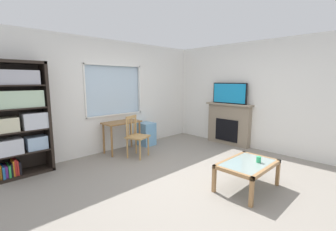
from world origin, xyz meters
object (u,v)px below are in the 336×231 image
at_px(wooden_chair, 136,136).
at_px(plastic_drawer_unit, 146,134).
at_px(tv, 229,93).
at_px(fireplace, 229,124).
at_px(sippy_cup, 259,159).
at_px(coffee_table, 247,166).
at_px(bookshelf, 19,117).
at_px(desk_under_window, 122,127).

bearing_deg(wooden_chair, plastic_drawer_unit, 37.73).
relative_size(plastic_drawer_unit, tv, 0.62).
height_order(plastic_drawer_unit, tv, tv).
bearing_deg(tv, fireplace, 0.00).
distance_m(tv, sippy_cup, 2.63).
relative_size(wooden_chair, coffee_table, 0.94).
xyz_separation_m(wooden_chair, sippy_cup, (0.44, -2.51, -0.00)).
xyz_separation_m(bookshelf, wooden_chair, (2.01, -0.62, -0.56)).
xyz_separation_m(bookshelf, desk_under_window, (1.98, -0.11, -0.44)).
xyz_separation_m(plastic_drawer_unit, tv, (1.57, -1.44, 1.04)).
relative_size(bookshelf, plastic_drawer_unit, 3.41).
distance_m(desk_under_window, plastic_drawer_unit, 0.82).
bearing_deg(coffee_table, bookshelf, 127.56).
height_order(desk_under_window, fireplace, fireplace).
relative_size(bookshelf, tv, 2.11).
relative_size(plastic_drawer_unit, sippy_cup, 6.48).
xyz_separation_m(coffee_table, sippy_cup, (0.12, -0.11, 0.10)).
distance_m(desk_under_window, fireplace, 2.73).
height_order(fireplace, tv, tv).
relative_size(wooden_chair, sippy_cup, 10.00).
height_order(wooden_chair, plastic_drawer_unit, wooden_chair).
height_order(plastic_drawer_unit, sippy_cup, plastic_drawer_unit).
bearing_deg(coffee_table, sippy_cup, -42.28).
distance_m(wooden_chair, fireplace, 2.48).
xyz_separation_m(bookshelf, sippy_cup, (2.45, -3.14, -0.56)).
distance_m(bookshelf, fireplace, 4.60).
distance_m(bookshelf, tv, 4.57).
distance_m(plastic_drawer_unit, coffee_table, 3.00).
height_order(bookshelf, sippy_cup, bookshelf).
xyz_separation_m(wooden_chair, coffee_table, (0.32, -2.40, -0.11)).
relative_size(bookshelf, coffee_table, 2.07).
bearing_deg(plastic_drawer_unit, fireplace, -42.12).
bearing_deg(plastic_drawer_unit, tv, -42.44).
relative_size(desk_under_window, wooden_chair, 0.95).
xyz_separation_m(bookshelf, coffee_table, (2.33, -3.02, -0.67)).
distance_m(fireplace, sippy_cup, 2.50).
xyz_separation_m(desk_under_window, plastic_drawer_unit, (0.76, 0.05, -0.30)).
bearing_deg(plastic_drawer_unit, wooden_chair, -142.27).
relative_size(desk_under_window, plastic_drawer_unit, 1.47).
xyz_separation_m(desk_under_window, sippy_cup, (0.47, -3.03, -0.13)).
bearing_deg(bookshelf, sippy_cup, -52.02).
xyz_separation_m(desk_under_window, tv, (2.33, -1.39, 0.74)).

